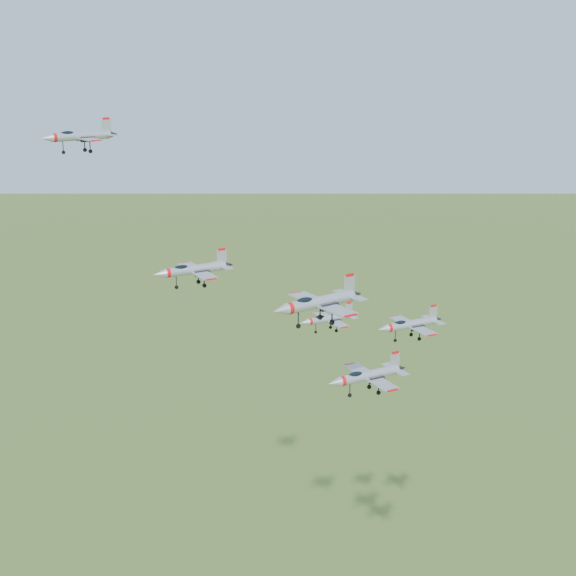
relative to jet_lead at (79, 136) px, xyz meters
name	(u,v)px	position (x,y,z in m)	size (l,w,h in m)	color
jet_lead	(79,136)	(0.00, 0.00, 0.00)	(11.77, 9.88, 3.16)	#989DA4
jet_left_high	(193,269)	(10.21, -20.10, -16.42)	(11.61, 9.61, 3.10)	#989DA4
jet_right_high	(318,302)	(19.60, -38.75, -17.00)	(13.21, 11.07, 3.54)	#989DA4
jet_left_low	(328,318)	(36.92, -8.63, -30.61)	(10.87, 8.95, 2.91)	#989DA4
jet_right_low	(367,375)	(30.85, -31.82, -31.01)	(12.77, 10.55, 3.41)	#989DA4
jet_trail	(410,324)	(49.36, -14.15, -31.69)	(12.95, 10.66, 3.47)	#989DA4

